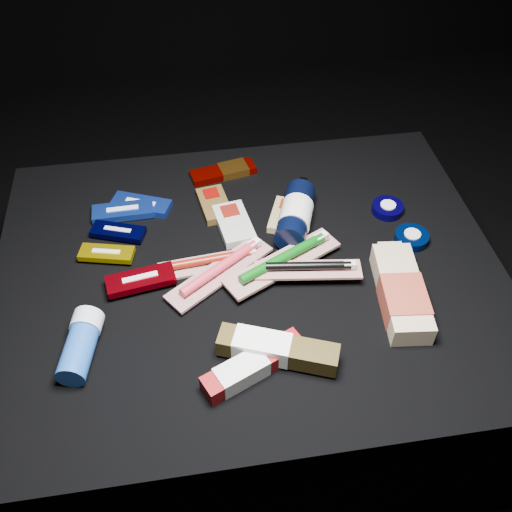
{
  "coord_description": "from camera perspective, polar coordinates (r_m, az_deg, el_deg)",
  "views": [
    {
      "loc": [
        -0.1,
        -0.74,
        1.22
      ],
      "look_at": [
        0.01,
        0.01,
        0.42
      ],
      "focal_mm": 40.0,
      "sensor_mm": 36.0,
      "label": 1
    }
  ],
  "objects": [
    {
      "name": "luna_bar_0",
      "position": [
        1.25,
        -11.42,
        5.07
      ],
      "size": [
        0.13,
        0.09,
        0.02
      ],
      "rotation": [
        0.0,
        0.0,
        -0.4
      ],
      "color": "#183CBE",
      "rests_on": "cloth_table"
    },
    {
      "name": "power_bar",
      "position": [
        1.32,
        -2.97,
        8.48
      ],
      "size": [
        0.15,
        0.07,
        0.02
      ],
      "rotation": [
        0.0,
        0.0,
        0.2
      ],
      "color": "#780400",
      "rests_on": "cloth_table"
    },
    {
      "name": "cream_tin_upper",
      "position": [
        1.25,
        13.01,
        4.67
      ],
      "size": [
        0.07,
        0.07,
        0.02
      ],
      "rotation": [
        0.0,
        0.0,
        0.05
      ],
      "color": "black",
      "rests_on": "cloth_table"
    },
    {
      "name": "ground",
      "position": [
        1.43,
        -0.55,
        -12.05
      ],
      "size": [
        3.0,
        3.0,
        0.0
      ],
      "primitive_type": "plane",
      "color": "black",
      "rests_on": "ground"
    },
    {
      "name": "luna_bar_3",
      "position": [
        1.15,
        -14.71,
        0.25
      ],
      "size": [
        0.11,
        0.06,
        0.01
      ],
      "rotation": [
        0.0,
        0.0,
        -0.24
      ],
      "color": "#C9A903",
      "rests_on": "cloth_table"
    },
    {
      "name": "cloth_table",
      "position": [
        1.26,
        -0.61,
        -7.3
      ],
      "size": [
        0.98,
        0.78,
        0.4
      ],
      "primitive_type": "cube",
      "color": "black",
      "rests_on": "ground"
    },
    {
      "name": "luna_bar_1",
      "position": [
        1.24,
        -13.15,
        4.38
      ],
      "size": [
        0.13,
        0.05,
        0.02
      ],
      "rotation": [
        0.0,
        0.0,
        0.02
      ],
      "color": "#183EBC",
      "rests_on": "cloth_table"
    },
    {
      "name": "cream_tin_lower",
      "position": [
        1.19,
        15.29,
        1.79
      ],
      "size": [
        0.07,
        0.07,
        0.02
      ],
      "rotation": [
        0.0,
        0.0,
        0.08
      ],
      "color": "black",
      "rests_on": "cloth_table"
    },
    {
      "name": "lotion_bottle",
      "position": [
        1.17,
        3.98,
        4.18
      ],
      "size": [
        0.11,
        0.2,
        0.06
      ],
      "rotation": [
        0.0,
        0.0,
        -0.35
      ],
      "color": "black",
      "rests_on": "cloth_table"
    },
    {
      "name": "bodywash_bottle",
      "position": [
        1.07,
        14.33,
        -3.67
      ],
      "size": [
        0.1,
        0.22,
        0.05
      ],
      "rotation": [
        0.0,
        0.0,
        -0.11
      ],
      "color": "tan",
      "rests_on": "cloth_table"
    },
    {
      "name": "clif_bar_1",
      "position": [
        1.18,
        -2.28,
        3.39
      ],
      "size": [
        0.08,
        0.13,
        0.02
      ],
      "rotation": [
        0.0,
        0.0,
        0.14
      ],
      "color": "#B7B7B0",
      "rests_on": "cloth_table"
    },
    {
      "name": "toothpaste_carton_red",
      "position": [
        0.95,
        -0.63,
        -11.12
      ],
      "size": [
        0.18,
        0.11,
        0.04
      ],
      "rotation": [
        0.0,
        0.0,
        0.42
      ],
      "color": "maroon",
      "rests_on": "cloth_table"
    },
    {
      "name": "toothbrush_pack_0",
      "position": [
        1.11,
        -4.4,
        -0.54
      ],
      "size": [
        0.21,
        0.06,
        0.02
      ],
      "rotation": [
        0.0,
        0.0,
        0.09
      ],
      "color": "beige",
      "rests_on": "cloth_table"
    },
    {
      "name": "luna_bar_4",
      "position": [
        1.08,
        -11.46,
        -2.36
      ],
      "size": [
        0.13,
        0.07,
        0.02
      ],
      "rotation": [
        0.0,
        0.0,
        0.16
      ],
      "color": "#6E0209",
      "rests_on": "cloth_table"
    },
    {
      "name": "luna_bar_2",
      "position": [
        1.19,
        -13.63,
        2.38
      ],
      "size": [
        0.12,
        0.07,
        0.01
      ],
      "rotation": [
        0.0,
        0.0,
        -0.34
      ],
      "color": "#030230",
      "rests_on": "cloth_table"
    },
    {
      "name": "toothbrush_pack_1",
      "position": [
        1.08,
        -3.5,
        -1.35
      ],
      "size": [
        0.22,
        0.18,
        0.03
      ],
      "rotation": [
        0.0,
        0.0,
        0.62
      ],
      "color": "#B7AFAC",
      "rests_on": "cloth_table"
    },
    {
      "name": "toothbrush_pack_2",
      "position": [
        1.09,
        2.83,
        -0.4
      ],
      "size": [
        0.24,
        0.16,
        0.03
      ],
      "rotation": [
        0.0,
        0.0,
        0.47
      ],
      "color": "beige",
      "rests_on": "cloth_table"
    },
    {
      "name": "toothbrush_pack_3",
      "position": [
        1.07,
        5.38,
        -1.21
      ],
      "size": [
        0.21,
        0.07,
        0.02
      ],
      "rotation": [
        0.0,
        0.0,
        -0.13
      ],
      "color": "beige",
      "rests_on": "cloth_table"
    },
    {
      "name": "deodorant_stick",
      "position": [
        1.01,
        -17.13,
        -8.44
      ],
      "size": [
        0.08,
        0.14,
        0.05
      ],
      "rotation": [
        0.0,
        0.0,
        -0.2
      ],
      "color": "#1D4CA2",
      "rests_on": "cloth_table"
    },
    {
      "name": "clif_bar_2",
      "position": [
        1.2,
        2.92,
        4.18
      ],
      "size": [
        0.09,
        0.11,
        0.02
      ],
      "rotation": [
        0.0,
        0.0,
        -0.38
      ],
      "color": "#A18858",
      "rests_on": "cloth_table"
    },
    {
      "name": "toothpaste_carton_green",
      "position": [
        0.96,
        1.64,
        -9.23
      ],
      "size": [
        0.2,
        0.12,
        0.04
      ],
      "rotation": [
        0.0,
        0.0,
        -0.38
      ],
      "color": "#3C2F11",
      "rests_on": "cloth_table"
    },
    {
      "name": "clif_bar_0",
      "position": [
        1.23,
        -4.22,
        5.29
      ],
      "size": [
        0.07,
        0.11,
        0.02
      ],
      "rotation": [
        0.0,
        0.0,
        0.15
      ],
      "color": "#503A18",
      "rests_on": "cloth_table"
    }
  ]
}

